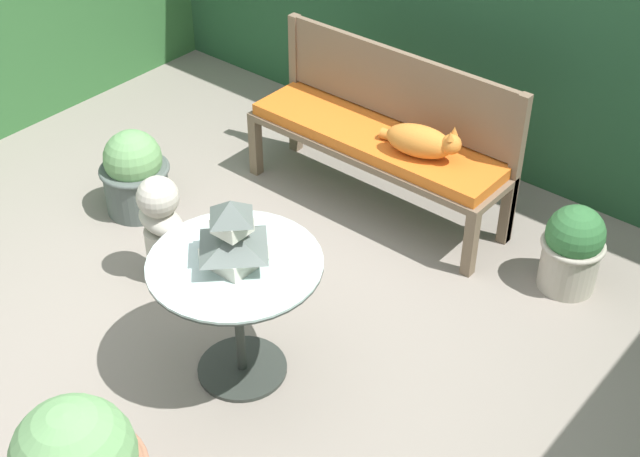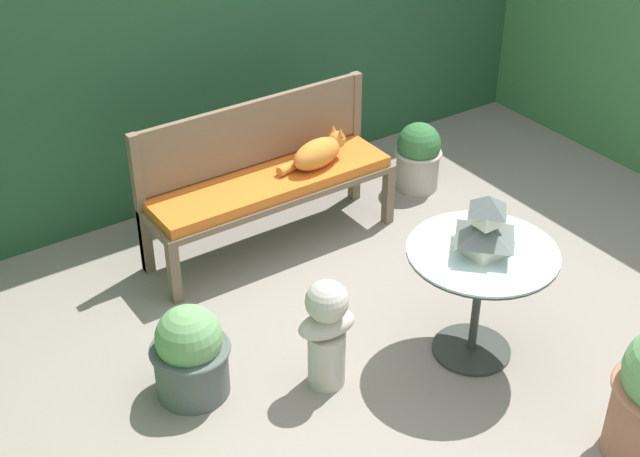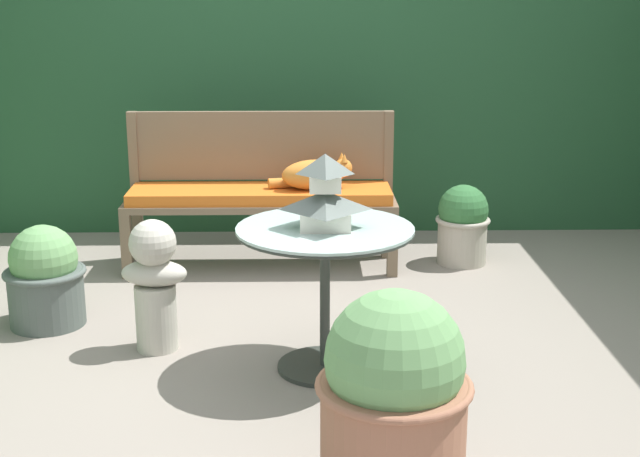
# 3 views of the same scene
# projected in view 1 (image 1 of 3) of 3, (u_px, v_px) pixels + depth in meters

# --- Properties ---
(ground) EXTENTS (30.00, 30.00, 0.00)m
(ground) POSITION_uv_depth(u_px,v_px,m) (257.00, 321.00, 4.45)
(ground) COLOR gray
(garden_bench) EXTENTS (1.59, 0.43, 0.49)m
(garden_bench) POSITION_uv_depth(u_px,v_px,m) (376.00, 145.00, 5.02)
(garden_bench) COLOR brown
(garden_bench) RESTS_ON ground
(bench_backrest) EXTENTS (1.59, 0.06, 0.91)m
(bench_backrest) POSITION_uv_depth(u_px,v_px,m) (398.00, 94.00, 4.99)
(bench_backrest) COLOR brown
(bench_backrest) RESTS_ON ground
(cat) EXTENTS (0.50, 0.25, 0.21)m
(cat) POSITION_uv_depth(u_px,v_px,m) (421.00, 141.00, 4.73)
(cat) COLOR orange
(cat) RESTS_ON garden_bench
(patio_table) EXTENTS (0.76, 0.76, 0.65)m
(patio_table) POSITION_uv_depth(u_px,v_px,m) (236.00, 286.00, 3.88)
(patio_table) COLOR #2D332D
(patio_table) RESTS_ON ground
(pagoda_birdhouse) EXTENTS (0.29, 0.29, 0.32)m
(pagoda_birdhouse) POSITION_uv_depth(u_px,v_px,m) (233.00, 236.00, 3.71)
(pagoda_birdhouse) COLOR silver
(pagoda_birdhouse) RESTS_ON patio_table
(garden_bust) EXTENTS (0.32, 0.22, 0.62)m
(garden_bust) POSITION_uv_depth(u_px,v_px,m) (162.00, 226.00, 4.53)
(garden_bust) COLOR #B7B2A3
(garden_bust) RESTS_ON ground
(potted_plant_hedge_corner) EXTENTS (0.40, 0.40, 0.51)m
(potted_plant_hedge_corner) POSITION_uv_depth(u_px,v_px,m) (135.00, 174.00, 5.09)
(potted_plant_hedge_corner) COLOR #4C5651
(potted_plant_hedge_corner) RESTS_ON ground
(potted_plant_table_far) EXTENTS (0.33, 0.33, 0.49)m
(potted_plant_table_far) POSITION_uv_depth(u_px,v_px,m) (572.00, 248.00, 4.53)
(potted_plant_table_far) COLOR #ADA393
(potted_plant_table_far) RESTS_ON ground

